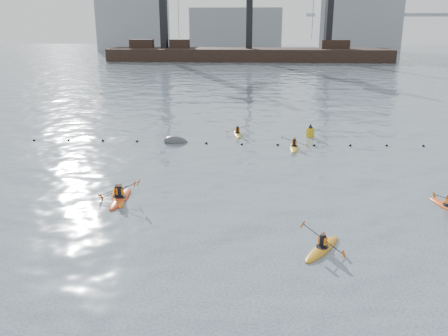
{
  "coord_description": "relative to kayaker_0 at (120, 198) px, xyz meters",
  "views": [
    {
      "loc": [
        2.12,
        -16.17,
        9.92
      ],
      "look_at": [
        0.57,
        6.65,
        2.8
      ],
      "focal_mm": 38.0,
      "sensor_mm": 36.0,
      "label": 1
    }
  ],
  "objects": [
    {
      "name": "skyline",
      "position": [
        7.84,
        141.24,
        9.14
      ],
      "size": [
        141.0,
        28.0,
        22.0
      ],
      "color": "gray",
      "rests_on": "ground"
    },
    {
      "name": "nav_buoy",
      "position": [
        12.61,
        16.5,
        0.3
      ],
      "size": [
        0.74,
        0.74,
        1.35
      ],
      "color": "yellow",
      "rests_on": "ground"
    },
    {
      "name": "float_line",
      "position": [
        5.11,
        13.5,
        -0.08
      ],
      "size": [
        33.24,
        0.73,
        0.24
      ],
      "color": "black",
      "rests_on": "ground"
    },
    {
      "name": "barge_pier",
      "position": [
        5.39,
        100.96,
        1.79
      ],
      "size": [
        72.0,
        19.3,
        29.5
      ],
      "color": "black",
      "rests_on": "ground"
    },
    {
      "name": "ground",
      "position": [
        5.61,
        -9.03,
        -0.11
      ],
      "size": [
        400.0,
        400.0,
        0.0
      ],
      "primitive_type": "plane",
      "color": "#3A4C55",
      "rests_on": "ground"
    },
    {
      "name": "mooring_buoy",
      "position": [
        1.0,
        13.65,
        -0.11
      ],
      "size": [
        2.53,
        1.72,
        1.49
      ],
      "primitive_type": "ellipsoid",
      "rotation": [
        0.0,
        0.21,
        0.21
      ],
      "color": "#383B3D",
      "rests_on": "ground"
    },
    {
      "name": "kayaker_4",
      "position": [
        18.48,
        -0.05,
        -0.01
      ],
      "size": [
        2.14,
        3.25,
        1.16
      ],
      "rotation": [
        0.0,
        0.0,
        3.44
      ],
      "color": "#EF5016",
      "rests_on": "ground"
    },
    {
      "name": "kayaker_0",
      "position": [
        0.0,
        0.0,
        0.0
      ],
      "size": [
        2.48,
        3.57,
        1.42
      ],
      "rotation": [
        0.0,
        0.0,
        -0.03
      ],
      "color": "#E24215",
      "rests_on": "ground"
    },
    {
      "name": "kayaker_5",
      "position": [
        6.11,
        16.87,
        -0.01
      ],
      "size": [
        2.16,
        3.23,
        1.12
      ],
      "rotation": [
        0.0,
        0.0,
        0.14
      ],
      "color": "gold",
      "rests_on": "ground"
    },
    {
      "name": "kayaker_3",
      "position": [
        10.91,
        12.43,
        -0.01
      ],
      "size": [
        2.23,
        3.3,
        1.16
      ],
      "rotation": [
        0.0,
        0.0,
        -0.09
      ],
      "color": "gold",
      "rests_on": "ground"
    },
    {
      "name": "kayaker_2",
      "position": [
        -0.23,
        0.17,
        -0.01
      ],
      "size": [
        2.12,
        3.29,
        1.12
      ],
      "rotation": [
        0.0,
        0.0,
        0.38
      ],
      "color": "orange",
      "rests_on": "ground"
    },
    {
      "name": "kayaker_1",
      "position": [
        10.85,
        -5.57,
        -0.01
      ],
      "size": [
        2.24,
        3.07,
        1.28
      ],
      "rotation": [
        0.0,
        0.0,
        -0.55
      ],
      "color": "orange",
      "rests_on": "ground"
    }
  ]
}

